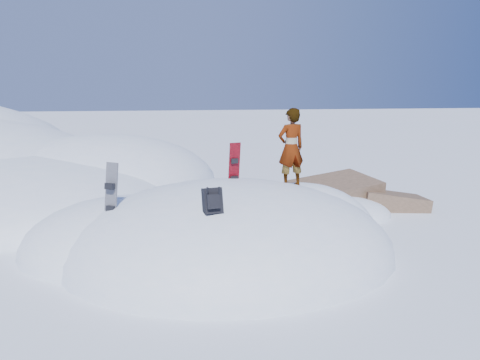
{
  "coord_description": "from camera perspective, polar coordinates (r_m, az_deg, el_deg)",
  "views": [
    {
      "loc": [
        -1.25,
        -9.39,
        3.47
      ],
      "look_at": [
        0.28,
        0.3,
        1.49
      ],
      "focal_mm": 35.0,
      "sensor_mm": 36.0,
      "label": 1
    }
  ],
  "objects": [
    {
      "name": "ground",
      "position": [
        10.09,
        -1.34,
        -8.74
      ],
      "size": [
        120.0,
        120.0,
        0.0
      ],
      "primitive_type": "plane",
      "color": "white",
      "rests_on": "ground"
    },
    {
      "name": "snow_mound",
      "position": [
        10.29,
        -2.48,
        -8.33
      ],
      "size": [
        8.0,
        6.0,
        3.0
      ],
      "color": "white",
      "rests_on": "ground"
    },
    {
      "name": "rock_outcrop",
      "position": [
        13.8,
        12.44,
        -3.4
      ],
      "size": [
        4.68,
        4.41,
        1.68
      ],
      "color": "brown",
      "rests_on": "ground"
    },
    {
      "name": "snowboard_red",
      "position": [
        10.39,
        -0.74,
        1.03
      ],
      "size": [
        0.29,
        0.25,
        1.34
      ],
      "rotation": [
        0.0,
        0.0,
        0.24
      ],
      "color": "#B8091A",
      "rests_on": "snow_mound"
    },
    {
      "name": "snowboard_dark",
      "position": [
        9.55,
        -15.48,
        -2.34
      ],
      "size": [
        0.37,
        0.36,
        1.5
      ],
      "rotation": [
        0.0,
        0.0,
        -0.62
      ],
      "color": "black",
      "rests_on": "snow_mound"
    },
    {
      "name": "backpack",
      "position": [
        8.22,
        -3.37,
        -2.53
      ],
      "size": [
        0.38,
        0.42,
        0.53
      ],
      "rotation": [
        0.0,
        0.0,
        0.2
      ],
      "color": "black",
      "rests_on": "snow_mound"
    },
    {
      "name": "gear_pile",
      "position": [
        9.35,
        -17.22,
        -10.24
      ],
      "size": [
        0.81,
        0.62,
        0.21
      ],
      "rotation": [
        0.0,
        0.0,
        0.19
      ],
      "color": "black",
      "rests_on": "ground"
    },
    {
      "name": "person",
      "position": [
        10.46,
        6.24,
        3.92
      ],
      "size": [
        0.73,
        0.57,
        1.76
      ],
      "primitive_type": "imported",
      "rotation": [
        0.0,
        0.0,
        3.41
      ],
      "color": "slate",
      "rests_on": "snow_mound"
    }
  ]
}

